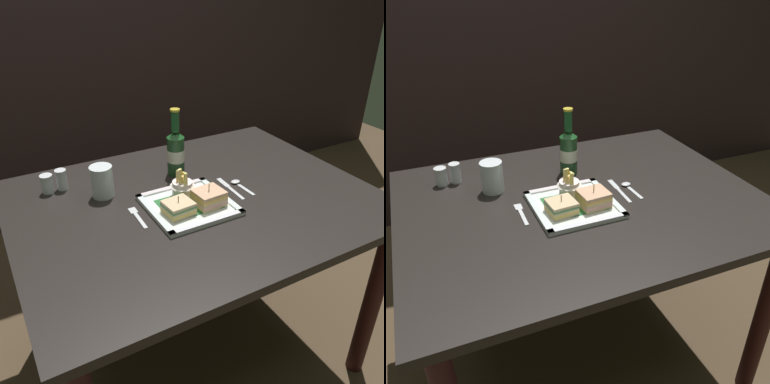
# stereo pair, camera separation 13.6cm
# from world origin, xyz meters

# --- Properties ---
(ground_plane) EXTENTS (6.00, 6.00, 0.00)m
(ground_plane) POSITION_xyz_m (0.00, 0.00, 0.00)
(ground_plane) COLOR #4B3926
(back_wall) EXTENTS (5.20, 0.10, 2.50)m
(back_wall) POSITION_xyz_m (0.00, 1.41, 1.25)
(back_wall) COLOR black
(back_wall) RESTS_ON ground_plane
(dining_table) EXTENTS (1.22, 0.94, 0.76)m
(dining_table) POSITION_xyz_m (0.00, 0.00, 0.65)
(dining_table) COLOR black
(dining_table) RESTS_ON ground_plane
(square_plate) EXTENTS (0.27, 0.27, 0.02)m
(square_plate) POSITION_xyz_m (-0.05, -0.04, 0.77)
(square_plate) COLOR white
(square_plate) RESTS_ON dining_table
(sandwich_half_left) EXTENTS (0.09, 0.09, 0.06)m
(sandwich_half_left) POSITION_xyz_m (-0.10, -0.07, 0.80)
(sandwich_half_left) COLOR #D3BA8A
(sandwich_half_left) RESTS_ON square_plate
(sandwich_half_right) EXTENTS (0.10, 0.09, 0.08)m
(sandwich_half_right) POSITION_xyz_m (0.01, -0.07, 0.80)
(sandwich_half_right) COLOR #D4B57A
(sandwich_half_right) RESTS_ON square_plate
(fries_cup) EXTENTS (0.09, 0.09, 0.11)m
(fries_cup) POSITION_xyz_m (-0.04, 0.02, 0.82)
(fries_cup) COLOR white
(fries_cup) RESTS_ON square_plate
(beer_bottle) EXTENTS (0.07, 0.07, 0.26)m
(beer_bottle) POSITION_xyz_m (0.03, 0.20, 0.86)
(beer_bottle) COLOR #1E4220
(beer_bottle) RESTS_ON dining_table
(water_glass) EXTENTS (0.08, 0.08, 0.11)m
(water_glass) POSITION_xyz_m (-0.27, 0.17, 0.82)
(water_glass) COLOR silver
(water_glass) RESTS_ON dining_table
(fork) EXTENTS (0.03, 0.13, 0.00)m
(fork) POSITION_xyz_m (-0.22, -0.01, 0.77)
(fork) COLOR silver
(fork) RESTS_ON dining_table
(knife) EXTENTS (0.02, 0.17, 0.00)m
(knife) POSITION_xyz_m (0.14, 0.00, 0.77)
(knife) COLOR silver
(knife) RESTS_ON dining_table
(spoon) EXTENTS (0.04, 0.12, 0.01)m
(spoon) POSITION_xyz_m (0.18, 0.01, 0.77)
(spoon) COLOR silver
(spoon) RESTS_ON dining_table
(salt_shaker) EXTENTS (0.04, 0.04, 0.07)m
(salt_shaker) POSITION_xyz_m (-0.43, 0.29, 0.79)
(salt_shaker) COLOR silver
(salt_shaker) RESTS_ON dining_table
(pepper_shaker) EXTENTS (0.04, 0.04, 0.08)m
(pepper_shaker) POSITION_xyz_m (-0.38, 0.29, 0.80)
(pepper_shaker) COLOR silver
(pepper_shaker) RESTS_ON dining_table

